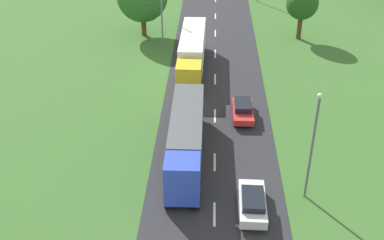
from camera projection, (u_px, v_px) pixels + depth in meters
The scene contains 7 objects.
truck_second at pixel (186, 137), 37.32m from camera, with size 2.56×12.72×3.60m.
truck_third at pixel (192, 51), 51.60m from camera, with size 2.65×13.37×3.70m.
car_third at pixel (252, 203), 32.64m from camera, with size 1.89×4.41×1.47m.
car_fourth at pixel (243, 110), 43.55m from camera, with size 1.86×4.31×1.43m.
lamppost_second at pixel (313, 142), 32.10m from camera, with size 0.36×0.36×8.38m.
lamppost_third at pixel (162, 8), 55.94m from camera, with size 0.36×0.36×8.63m.
tree_maple at pixel (302, 4), 58.28m from camera, with size 3.92×3.92×6.48m.
Camera 1 is at (-0.46, 2.23, 22.57)m, focal length 44.90 mm.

